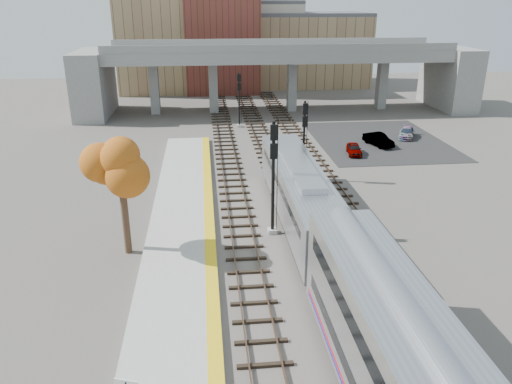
{
  "coord_description": "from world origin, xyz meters",
  "views": [
    {
      "loc": [
        -5.44,
        -24.58,
        14.93
      ],
      "look_at": [
        -2.07,
        7.16,
        2.5
      ],
      "focal_mm": 35.0,
      "sensor_mm": 36.0,
      "label": 1
    }
  ],
  "objects_px": {
    "tree": "(120,164)",
    "car_b": "(378,140)",
    "signal_mast_near": "(273,178)",
    "car_c": "(407,133)",
    "signal_mast_far": "(239,101)",
    "locomotive": "(300,193)",
    "car_a": "(354,149)",
    "signal_mast_mid": "(304,142)"
  },
  "relations": [
    {
      "from": "signal_mast_near",
      "to": "car_b",
      "type": "xyz_separation_m",
      "value": [
        14.29,
        20.14,
        -3.26
      ]
    },
    {
      "from": "car_a",
      "to": "signal_mast_mid",
      "type": "bearing_deg",
      "value": -125.5
    },
    {
      "from": "car_a",
      "to": "car_c",
      "type": "height_order",
      "value": "car_c"
    },
    {
      "from": "signal_mast_mid",
      "to": "car_b",
      "type": "height_order",
      "value": "signal_mast_mid"
    },
    {
      "from": "car_a",
      "to": "car_c",
      "type": "relative_size",
      "value": 0.85
    },
    {
      "from": "signal_mast_far",
      "to": "car_c",
      "type": "bearing_deg",
      "value": -20.94
    },
    {
      "from": "tree",
      "to": "car_b",
      "type": "bearing_deg",
      "value": 42.71
    },
    {
      "from": "signal_mast_far",
      "to": "signal_mast_near",
      "type": "bearing_deg",
      "value": -90.0
    },
    {
      "from": "car_c",
      "to": "signal_mast_far",
      "type": "bearing_deg",
      "value": -175.0
    },
    {
      "from": "locomotive",
      "to": "car_a",
      "type": "bearing_deg",
      "value": 61.08
    },
    {
      "from": "locomotive",
      "to": "car_b",
      "type": "distance_m",
      "value": 22.25
    },
    {
      "from": "signal_mast_near",
      "to": "car_c",
      "type": "bearing_deg",
      "value": 51.05
    },
    {
      "from": "signal_mast_far",
      "to": "tree",
      "type": "relative_size",
      "value": 0.84
    },
    {
      "from": "tree",
      "to": "car_c",
      "type": "distance_m",
      "value": 37.69
    },
    {
      "from": "car_c",
      "to": "car_a",
      "type": "bearing_deg",
      "value": -117.79
    },
    {
      "from": "tree",
      "to": "car_b",
      "type": "relative_size",
      "value": 1.95
    },
    {
      "from": "locomotive",
      "to": "signal_mast_mid",
      "type": "height_order",
      "value": "signal_mast_mid"
    },
    {
      "from": "car_b",
      "to": "tree",
      "type": "bearing_deg",
      "value": -155.19
    },
    {
      "from": "signal_mast_mid",
      "to": "tree",
      "type": "relative_size",
      "value": 0.88
    },
    {
      "from": "locomotive",
      "to": "signal_mast_far",
      "type": "bearing_deg",
      "value": 94.21
    },
    {
      "from": "signal_mast_mid",
      "to": "signal_mast_far",
      "type": "distance_m",
      "value": 20.17
    },
    {
      "from": "car_c",
      "to": "locomotive",
      "type": "bearing_deg",
      "value": -101.67
    },
    {
      "from": "signal_mast_mid",
      "to": "car_b",
      "type": "bearing_deg",
      "value": 43.75
    },
    {
      "from": "locomotive",
      "to": "signal_mast_mid",
      "type": "xyz_separation_m",
      "value": [
        2.0,
        8.79,
        1.14
      ]
    },
    {
      "from": "car_b",
      "to": "signal_mast_near",
      "type": "bearing_deg",
      "value": -143.26
    },
    {
      "from": "signal_mast_mid",
      "to": "signal_mast_far",
      "type": "xyz_separation_m",
      "value": [
        -4.1,
        19.75,
        -0.22
      ]
    },
    {
      "from": "tree",
      "to": "car_b",
      "type": "xyz_separation_m",
      "value": [
        23.66,
        21.84,
        -5.13
      ]
    },
    {
      "from": "locomotive",
      "to": "signal_mast_near",
      "type": "height_order",
      "value": "signal_mast_near"
    },
    {
      "from": "locomotive",
      "to": "tree",
      "type": "distance_m",
      "value": 12.46
    },
    {
      "from": "car_b",
      "to": "car_c",
      "type": "distance_m",
      "value": 5.18
    },
    {
      "from": "signal_mast_near",
      "to": "car_a",
      "type": "height_order",
      "value": "signal_mast_near"
    },
    {
      "from": "signal_mast_far",
      "to": "car_c",
      "type": "relative_size",
      "value": 1.69
    },
    {
      "from": "car_b",
      "to": "car_c",
      "type": "height_order",
      "value": "car_b"
    },
    {
      "from": "signal_mast_near",
      "to": "tree",
      "type": "bearing_deg",
      "value": -169.69
    },
    {
      "from": "car_a",
      "to": "locomotive",
      "type": "bearing_deg",
      "value": -110.35
    },
    {
      "from": "signal_mast_near",
      "to": "signal_mast_mid",
      "type": "bearing_deg",
      "value": 68.45
    },
    {
      "from": "locomotive",
      "to": "car_a",
      "type": "xyz_separation_m",
      "value": [
        8.65,
        15.66,
        -1.67
      ]
    },
    {
      "from": "car_b",
      "to": "locomotive",
      "type": "bearing_deg",
      "value": -141.22
    },
    {
      "from": "locomotive",
      "to": "tree",
      "type": "xyz_separation_m",
      "value": [
        -11.47,
        -3.3,
        3.56
      ]
    },
    {
      "from": "locomotive",
      "to": "car_a",
      "type": "distance_m",
      "value": 17.97
    },
    {
      "from": "signal_mast_mid",
      "to": "signal_mast_near",
      "type": "bearing_deg",
      "value": -111.55
    },
    {
      "from": "locomotive",
      "to": "car_b",
      "type": "bearing_deg",
      "value": 56.68
    }
  ]
}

